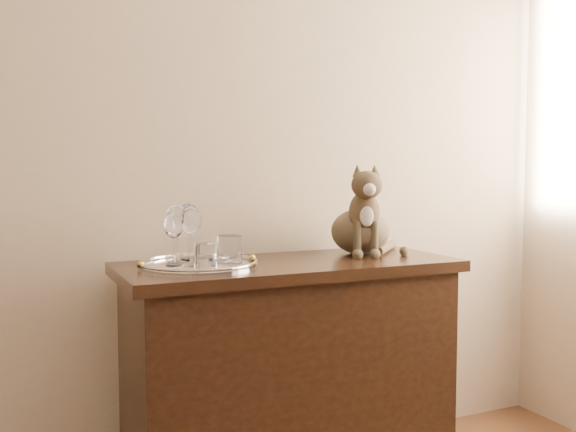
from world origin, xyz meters
name	(u,v)px	position (x,y,z in m)	size (l,w,h in m)	color
wall_back	(99,120)	(0.00, 2.25, 1.35)	(4.00, 0.10, 2.70)	#C3AD92
sideboard	(289,378)	(0.60, 1.94, 0.42)	(1.20, 0.50, 0.85)	black
tray	(199,265)	(0.27, 1.97, 0.85)	(0.40, 0.40, 0.01)	white
wine_glass_a	(177,234)	(0.21, 2.00, 0.96)	(0.08, 0.08, 0.20)	silver
wine_glass_b	(189,232)	(0.27, 2.08, 0.96)	(0.08, 0.08, 0.20)	silver
wine_glass_c	(174,240)	(0.19, 1.97, 0.94)	(0.07, 0.07, 0.17)	silver
wine_glass_d	(191,236)	(0.25, 1.96, 0.96)	(0.07, 0.07, 0.20)	white
tumbler_a	(229,250)	(0.37, 1.92, 0.91)	(0.09, 0.09, 0.10)	white
tumbler_b	(205,256)	(0.26, 1.85, 0.90)	(0.07, 0.07, 0.08)	white
tumbler_c	(230,249)	(0.39, 1.97, 0.90)	(0.08, 0.08, 0.09)	silver
cat	(360,209)	(0.94, 2.02, 1.02)	(0.34, 0.32, 0.35)	#4C392D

